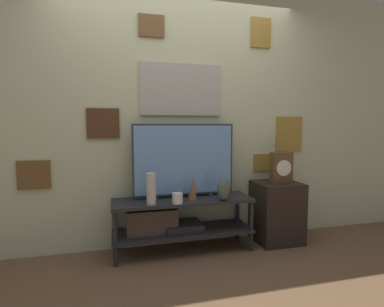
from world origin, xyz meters
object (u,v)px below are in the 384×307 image
vase_slim_bronze (193,188)px  vase_tall_ceramic (151,189)px  mantel_clock (281,167)px  television (184,160)px  vase_urn_stoneware (224,189)px  candle_jar (177,198)px

vase_slim_bronze → vase_tall_ceramic: bearing=-171.9°
vase_tall_ceramic → mantel_clock: size_ratio=0.90×
television → vase_slim_bronze: television is taller
television → vase_urn_stoneware: (0.33, -0.24, -0.27)m
television → mantel_clock: (1.02, -0.11, -0.10)m
mantel_clock → vase_tall_ceramic: bearing=-175.9°
vase_tall_ceramic → vase_urn_stoneware: bearing=-2.6°
vase_tall_ceramic → vase_slim_bronze: size_ratio=1.25×
vase_slim_bronze → vase_urn_stoneware: bearing=-17.3°
vase_urn_stoneware → mantel_clock: bearing=10.7°
vase_slim_bronze → candle_jar: vase_slim_bronze is taller
vase_slim_bronze → television: bearing=108.1°
television → mantel_clock: bearing=-6.1°
vase_urn_stoneware → vase_slim_bronze: vase_slim_bronze is taller
vase_urn_stoneware → vase_tall_ceramic: (-0.68, 0.03, 0.04)m
candle_jar → vase_urn_stoneware: bearing=-0.4°
vase_urn_stoneware → candle_jar: vase_urn_stoneware is taller
mantel_clock → vase_urn_stoneware: bearing=-169.3°
vase_urn_stoneware → candle_jar: 0.45m
vase_urn_stoneware → vase_tall_ceramic: size_ratio=0.75×
vase_slim_bronze → candle_jar: bearing=-153.0°
television → vase_slim_bronze: bearing=-71.9°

